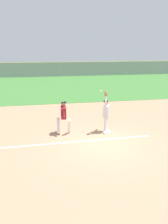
# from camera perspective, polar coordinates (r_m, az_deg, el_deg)

# --- Properties ---
(ground_plane) EXTENTS (78.57, 78.57, 0.00)m
(ground_plane) POSITION_cam_1_polar(r_m,az_deg,el_deg) (10.38, 4.85, -8.33)
(ground_plane) COLOR tan
(outfield_grass) EXTENTS (49.28, 18.51, 0.01)m
(outfield_grass) POSITION_cam_1_polar(r_m,az_deg,el_deg) (27.03, -5.22, 6.84)
(outfield_grass) COLOR #3D7533
(outfield_grass) RESTS_ON ground_plane
(chalk_foul_line) EXTENTS (12.00, 0.28, 0.01)m
(chalk_foul_line) POSITION_cam_1_polar(r_m,az_deg,el_deg) (10.53, -14.31, -8.42)
(chalk_foul_line) COLOR white
(chalk_foul_line) RESTS_ON ground_plane
(first_base) EXTENTS (0.40, 0.40, 0.08)m
(first_base) POSITION_cam_1_polar(r_m,az_deg,el_deg) (11.77, 5.79, -5.15)
(first_base) COLOR white
(first_base) RESTS_ON ground_plane
(fielder) EXTENTS (0.52, 0.84, 2.28)m
(fielder) POSITION_cam_1_polar(r_m,az_deg,el_deg) (11.54, 5.73, 0.08)
(fielder) COLOR silver
(fielder) RESTS_ON ground_plane
(runner) EXTENTS (0.72, 0.84, 1.72)m
(runner) POSITION_cam_1_polar(r_m,az_deg,el_deg) (11.34, -5.29, -0.85)
(runner) COLOR white
(runner) RESTS_ON ground_plane
(baseball) EXTENTS (0.07, 0.07, 0.07)m
(baseball) POSITION_cam_1_polar(r_m,az_deg,el_deg) (11.37, 4.40, 5.47)
(baseball) COLOR white
(outfield_fence) EXTENTS (49.36, 0.08, 2.25)m
(outfield_fence) POSITION_cam_1_polar(r_m,az_deg,el_deg) (36.05, -6.80, 10.87)
(outfield_fence) COLOR #93999E
(outfield_fence) RESTS_ON ground_plane
(parked_car_blue) EXTENTS (4.47, 2.26, 1.25)m
(parked_car_blue) POSITION_cam_1_polar(r_m,az_deg,el_deg) (39.19, -17.63, 9.98)
(parked_car_blue) COLOR #23389E
(parked_car_blue) RESTS_ON ground_plane
(parked_car_black) EXTENTS (4.50, 2.32, 1.25)m
(parked_car_black) POSITION_cam_1_polar(r_m,az_deg,el_deg) (38.15, -9.38, 10.37)
(parked_car_black) COLOR black
(parked_car_black) RESTS_ON ground_plane
(parked_car_white) EXTENTS (4.44, 2.20, 1.25)m
(parked_car_white) POSITION_cam_1_polar(r_m,az_deg,el_deg) (38.72, -1.20, 10.65)
(parked_car_white) COLOR white
(parked_car_white) RESTS_ON ground_plane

